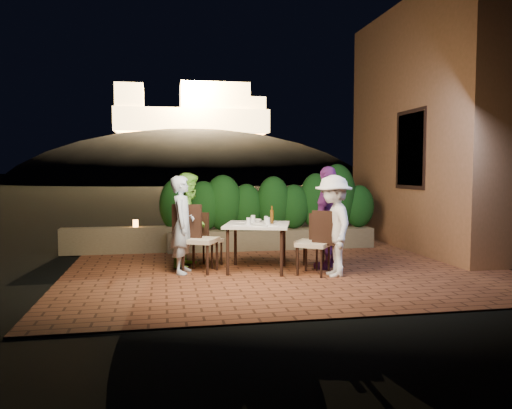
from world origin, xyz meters
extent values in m
plane|color=black|center=(0.00, 0.00, -0.02)|extent=(400.00, 400.00, 0.00)
cube|color=brown|center=(0.00, 0.50, -0.07)|extent=(7.00, 6.00, 0.15)
cube|color=#A0673F|center=(3.60, 2.00, 2.50)|extent=(1.60, 5.00, 5.00)
cube|color=black|center=(2.82, 1.50, 2.00)|extent=(0.08, 1.00, 1.40)
cube|color=black|center=(2.81, 1.50, 2.00)|extent=(0.06, 1.15, 1.55)
cube|color=brown|center=(0.20, 2.30, 0.20)|extent=(4.20, 0.55, 0.40)
cube|color=brown|center=(-2.80, 2.30, 0.25)|extent=(2.20, 0.30, 0.50)
ellipsoid|color=black|center=(2.00, 60.00, -4.00)|extent=(52.00, 40.00, 22.00)
cylinder|color=white|center=(-0.84, 0.05, 0.76)|extent=(0.21, 0.21, 0.01)
cylinder|color=white|center=(-0.72, 0.49, 0.76)|extent=(0.19, 0.19, 0.01)
cylinder|color=white|center=(-0.33, -0.11, 0.76)|extent=(0.24, 0.24, 0.01)
cylinder|color=white|center=(-0.19, 0.30, 0.76)|extent=(0.20, 0.20, 0.01)
cylinder|color=white|center=(-0.48, 0.20, 0.76)|extent=(0.20, 0.20, 0.01)
cylinder|color=white|center=(-0.53, -0.17, 0.76)|extent=(0.24, 0.24, 0.01)
cylinder|color=silver|center=(-0.67, 0.05, 0.81)|extent=(0.07, 0.07, 0.11)
cylinder|color=silver|center=(-0.54, 0.37, 0.81)|extent=(0.07, 0.07, 0.12)
cylinder|color=silver|center=(-0.37, 0.00, 0.81)|extent=(0.07, 0.07, 0.12)
cylinder|color=silver|center=(-0.34, 0.28, 0.80)|extent=(0.06, 0.06, 0.11)
imported|color=white|center=(-0.46, 0.50, 0.77)|extent=(0.19, 0.19, 0.04)
imported|color=silver|center=(-1.68, 0.20, 0.76)|extent=(0.48, 0.62, 1.51)
imported|color=#7BD642|center=(-1.54, 0.75, 0.78)|extent=(0.82, 0.91, 1.56)
imported|color=white|center=(0.55, -0.44, 0.76)|extent=(0.62, 1.02, 1.53)
imported|color=#62236B|center=(0.67, 0.15, 0.83)|extent=(0.95, 1.00, 1.66)
cylinder|color=orange|center=(-2.50, 2.30, 0.57)|extent=(0.10, 0.10, 0.14)
camera|label=1|loc=(-1.98, -7.55, 1.61)|focal=35.00mm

